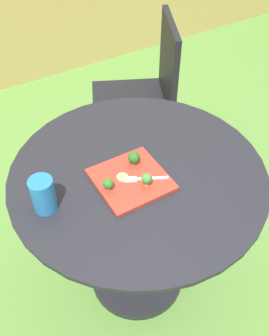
{
  "coord_description": "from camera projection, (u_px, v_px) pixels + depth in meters",
  "views": [
    {
      "loc": [
        -0.51,
        -0.84,
        1.72
      ],
      "look_at": [
        -0.02,
        -0.01,
        0.78
      ],
      "focal_mm": 41.37,
      "sensor_mm": 36.0,
      "label": 1
    }
  ],
  "objects": [
    {
      "name": "ground_plane",
      "position": [
        137.0,
        277.0,
        1.91
      ],
      "size": [
        12.0,
        12.0,
        0.0
      ],
      "primitive_type": "plane",
      "color": "#568438"
    },
    {
      "name": "patio_table",
      "position": [
        138.0,
        216.0,
        1.57
      ],
      "size": [
        0.93,
        0.93,
        0.74
      ],
      "color": "black",
      "rests_on": "ground_plane"
    },
    {
      "name": "patio_chair",
      "position": [
        148.0,
        88.0,
        2.15
      ],
      "size": [
        0.59,
        0.59,
        0.9
      ],
      "color": "black",
      "rests_on": "ground_plane"
    },
    {
      "name": "salad_plate",
      "position": [
        131.0,
        179.0,
        1.35
      ],
      "size": [
        0.24,
        0.24,
        0.01
      ],
      "primitive_type": "cube",
      "color": "#AD3323",
      "rests_on": "patio_table"
    },
    {
      "name": "drinking_glass",
      "position": [
        43.0,
        196.0,
        1.23
      ],
      "size": [
        0.08,
        0.08,
        0.13
      ],
      "color": "#236BA8",
      "rests_on": "patio_table"
    },
    {
      "name": "fork",
      "position": [
        142.0,
        179.0,
        1.34
      ],
      "size": [
        0.15,
        0.08,
        0.0
      ],
      "color": "silver",
      "rests_on": "salad_plate"
    },
    {
      "name": "broccoli_floret_0",
      "position": [
        108.0,
        184.0,
        1.29
      ],
      "size": [
        0.04,
        0.04,
        0.05
      ],
      "color": "#99B770",
      "rests_on": "salad_plate"
    },
    {
      "name": "broccoli_floret_1",
      "position": [
        147.0,
        179.0,
        1.3
      ],
      "size": [
        0.04,
        0.04,
        0.05
      ],
      "color": "#99B770",
      "rests_on": "salad_plate"
    },
    {
      "name": "broccoli_floret_2",
      "position": [
        134.0,
        157.0,
        1.37
      ],
      "size": [
        0.04,
        0.04,
        0.05
      ],
      "color": "#99B770",
      "rests_on": "salad_plate"
    },
    {
      "name": "cucumber_slice_0",
      "position": [
        122.0,
        177.0,
        1.34
      ],
      "size": [
        0.04,
        0.04,
        0.01
      ],
      "primitive_type": "cylinder",
      "color": "#8EB766",
      "rests_on": "salad_plate"
    }
  ]
}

